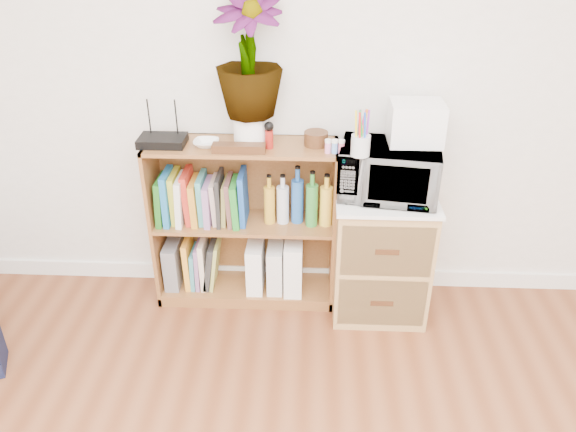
{
  "coord_description": "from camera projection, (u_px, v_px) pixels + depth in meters",
  "views": [
    {
      "loc": [
        0.02,
        -0.57,
        2.04
      ],
      "look_at": [
        -0.1,
        1.95,
        0.62
      ],
      "focal_mm": 35.0,
      "sensor_mm": 36.0,
      "label": 1
    }
  ],
  "objects": [
    {
      "name": "wicker_unit",
      "position": [
        380.0,
        254.0,
        3.07
      ],
      "size": [
        0.5,
        0.45,
        0.7
      ],
      "primitive_type": "cube",
      "color": "#9E7542",
      "rests_on": "ground"
    },
    {
      "name": "bookshelf",
      "position": [
        245.0,
        225.0,
        3.11
      ],
      "size": [
        1.0,
        0.3,
        0.95
      ],
      "primitive_type": "cube",
      "color": "brown",
      "rests_on": "ground"
    },
    {
      "name": "pen_cup",
      "position": [
        361.0,
        145.0,
        2.63
      ],
      "size": [
        0.09,
        0.09,
        0.1
      ],
      "primitive_type": "cylinder",
      "color": "silver",
      "rests_on": "microwave"
    },
    {
      "name": "liquor_bottles",
      "position": [
        306.0,
        199.0,
        3.01
      ],
      "size": [
        0.45,
        0.07,
        0.32
      ],
      "color": "gold",
      "rests_on": "bookshelf"
    },
    {
      "name": "plant_pot",
      "position": [
        251.0,
        129.0,
        2.85
      ],
      "size": [
        0.18,
        0.18,
        0.15
      ],
      "primitive_type": "cylinder",
      "color": "white",
      "rests_on": "bookshelf"
    },
    {
      "name": "cookbooks",
      "position": [
        202.0,
        199.0,
        3.04
      ],
      "size": [
        0.48,
        0.2,
        0.29
      ],
      "color": "#1D621A",
      "rests_on": "bookshelf"
    },
    {
      "name": "small_appliance",
      "position": [
        416.0,
        123.0,
        2.74
      ],
      "size": [
        0.26,
        0.22,
        0.2
      ],
      "primitive_type": "cube",
      "color": "white",
      "rests_on": "microwave"
    },
    {
      "name": "router",
      "position": [
        162.0,
        141.0,
        2.86
      ],
      "size": [
        0.24,
        0.16,
        0.04
      ],
      "primitive_type": "cube",
      "color": "black",
      "rests_on": "bookshelf"
    },
    {
      "name": "paint_jars",
      "position": [
        335.0,
        148.0,
        2.76
      ],
      "size": [
        0.11,
        0.04,
        0.06
      ],
      "primitive_type": "cube",
      "color": "pink",
      "rests_on": "bookshelf"
    },
    {
      "name": "kokeshi_doll",
      "position": [
        269.0,
        139.0,
        2.81
      ],
      "size": [
        0.04,
        0.04,
        0.09
      ],
      "primitive_type": "cylinder",
      "color": "maroon",
      "rests_on": "bookshelf"
    },
    {
      "name": "trinket_box",
      "position": [
        239.0,
        148.0,
        2.78
      ],
      "size": [
        0.26,
        0.07,
        0.04
      ],
      "primitive_type": "cube",
      "color": "#361E0E",
      "rests_on": "bookshelf"
    },
    {
      "name": "magazine_holder_mid",
      "position": [
        276.0,
        266.0,
        3.22
      ],
      "size": [
        0.09,
        0.22,
        0.28
      ],
      "primitive_type": "cube",
      "color": "silver",
      "rests_on": "bookshelf"
    },
    {
      "name": "potted_plant",
      "position": [
        248.0,
        55.0,
        2.67
      ],
      "size": [
        0.33,
        0.33,
        0.59
      ],
      "primitive_type": "imported",
      "color": "#366F2C",
      "rests_on": "plant_pot"
    },
    {
      "name": "white_bowl",
      "position": [
        206.0,
        143.0,
        2.85
      ],
      "size": [
        0.13,
        0.13,
        0.03
      ],
      "primitive_type": "imported",
      "color": "white",
      "rests_on": "bookshelf"
    },
    {
      "name": "magazine_holder_left",
      "position": [
        256.0,
        265.0,
        3.22
      ],
      "size": [
        0.09,
        0.23,
        0.29
      ],
      "primitive_type": "cube",
      "color": "white",
      "rests_on": "bookshelf"
    },
    {
      "name": "file_box",
      "position": [
        174.0,
        263.0,
        3.26
      ],
      "size": [
        0.08,
        0.22,
        0.27
      ],
      "primitive_type": "cube",
      "color": "slate",
      "rests_on": "bookshelf"
    },
    {
      "name": "lower_books",
      "position": [
        202.0,
        263.0,
        3.25
      ],
      "size": [
        0.2,
        0.19,
        0.3
      ],
      "color": "orange",
      "rests_on": "bookshelf"
    },
    {
      "name": "microwave",
      "position": [
        389.0,
        171.0,
        2.82
      ],
      "size": [
        0.53,
        0.4,
        0.27
      ],
      "primitive_type": "imported",
      "rotation": [
        0.0,
        0.0,
        -0.14
      ],
      "color": "white",
      "rests_on": "wicker_unit"
    },
    {
      "name": "magazine_holder_right",
      "position": [
        293.0,
        264.0,
        3.21
      ],
      "size": [
        0.1,
        0.25,
        0.32
      ],
      "primitive_type": "cube",
      "color": "white",
      "rests_on": "bookshelf"
    },
    {
      "name": "skirting_board",
      "position": [
        307.0,
        275.0,
        3.42
      ],
      "size": [
        4.0,
        0.02,
        0.1
      ],
      "primitive_type": "cube",
      "color": "white",
      "rests_on": "ground"
    },
    {
      "name": "wooden_bowl",
      "position": [
        316.0,
        139.0,
        2.85
      ],
      "size": [
        0.12,
        0.12,
        0.07
      ],
      "primitive_type": "cylinder",
      "color": "#3D2410",
      "rests_on": "bookshelf"
    }
  ]
}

